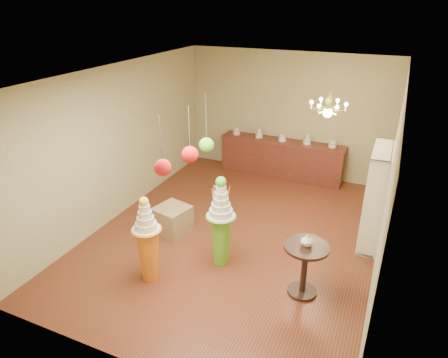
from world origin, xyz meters
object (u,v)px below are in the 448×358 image
at_px(pedestal_orange, 148,247).
at_px(sideboard, 281,158).
at_px(pedestal_green, 221,229).
at_px(round_table, 305,263).

xyz_separation_m(pedestal_orange, sideboard, (0.76, 4.72, -0.11)).
relative_size(pedestal_green, pedestal_orange, 1.10).
bearing_deg(pedestal_green, round_table, -7.76).
bearing_deg(round_table, pedestal_green, 172.24).
bearing_deg(pedestal_green, sideboard, 91.65).
bearing_deg(round_table, sideboard, 110.80).
xyz_separation_m(pedestal_green, round_table, (1.44, -0.20, -0.11)).
distance_m(pedestal_orange, sideboard, 4.79).
xyz_separation_m(pedestal_orange, round_table, (2.31, 0.63, -0.03)).
distance_m(pedestal_green, pedestal_orange, 1.20).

